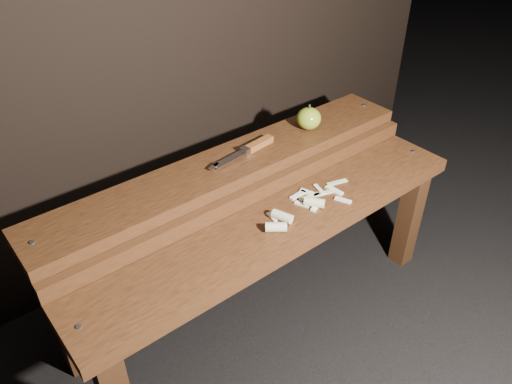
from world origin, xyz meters
TOP-DOWN VIEW (x-y plane):
  - ground at (0.00, 0.00)m, footprint 60.00×60.00m
  - bench_front_tier at (0.00, -0.06)m, footprint 1.20×0.20m
  - bench_rear_tier at (0.00, 0.17)m, footprint 1.20×0.21m
  - apple at (0.30, 0.17)m, footprint 0.08×0.08m
  - knife at (0.08, 0.17)m, footprint 0.24×0.05m
  - apple_scraps at (0.05, -0.05)m, footprint 0.34×0.14m

SIDE VIEW (x-z plane):
  - ground at x=0.00m, z-range 0.00..0.00m
  - bench_front_tier at x=0.00m, z-range 0.14..0.56m
  - bench_rear_tier at x=0.00m, z-range 0.16..0.67m
  - apple_scraps at x=0.05m, z-range 0.42..0.44m
  - knife at x=0.08m, z-range 0.50..0.52m
  - apple at x=0.30m, z-range 0.49..0.57m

